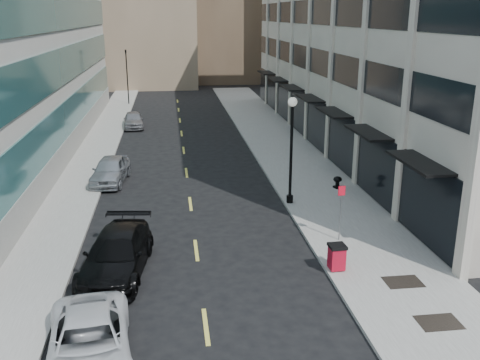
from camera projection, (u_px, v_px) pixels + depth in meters
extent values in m
cube|color=gray|center=(299.00, 167.00, 35.54)|extent=(5.00, 80.00, 0.15)
cube|color=gray|center=(83.00, 175.00, 33.80)|extent=(3.00, 80.00, 0.15)
cube|color=beige|center=(403.00, 25.00, 40.70)|extent=(14.00, 46.00, 18.00)
cube|color=black|center=(311.00, 118.00, 41.91)|extent=(0.18, 46.00, 3.60)
cube|color=black|center=(313.00, 60.00, 40.57)|extent=(0.12, 46.00, 1.80)
cube|color=black|center=(315.00, 12.00, 39.53)|extent=(0.12, 46.00, 1.80)
cube|color=beige|center=(414.00, 34.00, 23.73)|extent=(0.35, 0.60, 18.00)
cube|color=beige|center=(366.00, 30.00, 29.41)|extent=(0.35, 0.60, 18.00)
cube|color=beige|center=(334.00, 27.00, 35.09)|extent=(0.35, 0.60, 18.00)
cube|color=beige|center=(311.00, 25.00, 40.77)|extent=(0.35, 0.60, 18.00)
cube|color=beige|center=(293.00, 24.00, 46.45)|extent=(0.35, 0.60, 18.00)
cube|color=beige|center=(279.00, 23.00, 52.13)|extent=(0.35, 0.60, 18.00)
cube|color=beige|center=(268.00, 22.00, 57.81)|extent=(0.35, 0.60, 18.00)
cube|color=black|center=(419.00, 163.00, 22.33)|extent=(1.30, 4.00, 0.12)
cube|color=black|center=(368.00, 132.00, 28.01)|extent=(1.30, 4.00, 0.12)
cube|color=black|center=(334.00, 112.00, 33.69)|extent=(1.30, 4.00, 0.12)
cube|color=black|center=(310.00, 98.00, 39.37)|extent=(1.30, 4.00, 0.12)
cube|color=black|center=(292.00, 88.00, 45.05)|extent=(1.30, 4.00, 0.12)
cube|color=black|center=(278.00, 79.00, 50.73)|extent=(1.30, 4.00, 0.12)
cube|color=black|center=(266.00, 73.00, 56.41)|extent=(1.30, 4.00, 0.12)
cube|color=gray|center=(76.00, 139.00, 40.00)|extent=(0.20, 46.00, 1.80)
cube|color=#2A6363|center=(73.00, 111.00, 39.37)|extent=(0.14, 45.60, 2.40)
cube|color=#2A6363|center=(69.00, 63.00, 38.33)|extent=(0.14, 45.60, 2.40)
cube|color=#2A6363|center=(64.00, 12.00, 37.29)|extent=(0.14, 45.60, 2.40)
cube|color=#8D775C|center=(83.00, 6.00, 84.52)|extent=(12.00, 14.00, 22.00)
cube|color=beige|center=(298.00, 13.00, 77.45)|extent=(10.00, 14.00, 20.00)
cube|color=black|center=(439.00, 322.00, 17.54)|extent=(1.40, 1.00, 0.01)
cube|color=black|center=(403.00, 282.00, 20.20)|extent=(1.40, 1.00, 0.01)
cube|color=#D8CC4C|center=(206.00, 326.00, 17.59)|extent=(0.15, 2.20, 0.01)
cube|color=#D8CC4C|center=(196.00, 250.00, 23.27)|extent=(0.15, 2.20, 0.01)
cube|color=#D8CC4C|center=(190.00, 204.00, 28.95)|extent=(0.15, 2.20, 0.01)
cube|color=#D8CC4C|center=(186.00, 173.00, 34.63)|extent=(0.15, 2.20, 0.01)
cube|color=#D8CC4C|center=(184.00, 150.00, 40.31)|extent=(0.15, 2.20, 0.01)
cube|color=#D8CC4C|center=(182.00, 133.00, 45.99)|extent=(0.15, 2.20, 0.01)
cube|color=#D8CC4C|center=(180.00, 120.00, 51.67)|extent=(0.15, 2.20, 0.01)
cube|color=#D8CC4C|center=(179.00, 110.00, 57.35)|extent=(0.15, 2.20, 0.01)
cube|color=#D8CC4C|center=(177.00, 101.00, 63.03)|extent=(0.15, 2.20, 0.01)
cylinder|color=black|center=(127.00, 78.00, 59.56)|extent=(0.12, 0.12, 6.00)
imported|color=black|center=(126.00, 51.00, 58.67)|extent=(0.66, 0.66, 1.98)
imported|color=silver|center=(89.00, 343.00, 15.51)|extent=(2.95, 5.40, 1.44)
imported|color=black|center=(117.00, 254.00, 20.97)|extent=(3.00, 5.92, 1.65)
imported|color=#95989D|center=(110.00, 170.00, 32.36)|extent=(2.41, 4.85, 1.59)
imported|color=gray|center=(134.00, 120.00, 48.09)|extent=(1.98, 4.35, 1.45)
cube|color=#A80B20|center=(337.00, 258.00, 21.05)|extent=(0.60, 0.60, 0.93)
cube|color=black|center=(337.00, 246.00, 20.91)|extent=(0.68, 0.68, 0.11)
cylinder|color=black|center=(329.00, 264.00, 21.44)|extent=(0.06, 0.20, 0.20)
cylinder|color=black|center=(338.00, 263.00, 21.48)|extent=(0.06, 0.20, 0.20)
cylinder|color=black|center=(290.00, 199.00, 28.68)|extent=(0.35, 0.35, 0.39)
cylinder|color=black|center=(291.00, 153.00, 27.93)|extent=(0.15, 0.15, 5.04)
sphere|color=silver|center=(293.00, 102.00, 27.13)|extent=(0.48, 0.48, 0.48)
cone|color=black|center=(293.00, 96.00, 27.05)|extent=(0.13, 0.13, 0.20)
cylinder|color=slate|center=(340.00, 211.00, 23.58)|extent=(0.05, 0.05, 2.72)
cube|color=red|center=(342.00, 191.00, 23.28)|extent=(0.32, 0.06, 0.43)
cube|color=black|center=(337.00, 187.00, 31.13)|extent=(0.47, 0.47, 0.11)
cylinder|color=black|center=(337.00, 183.00, 31.07)|extent=(0.23, 0.23, 0.36)
ellipsoid|color=black|center=(338.00, 179.00, 30.99)|extent=(0.50, 0.50, 0.35)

